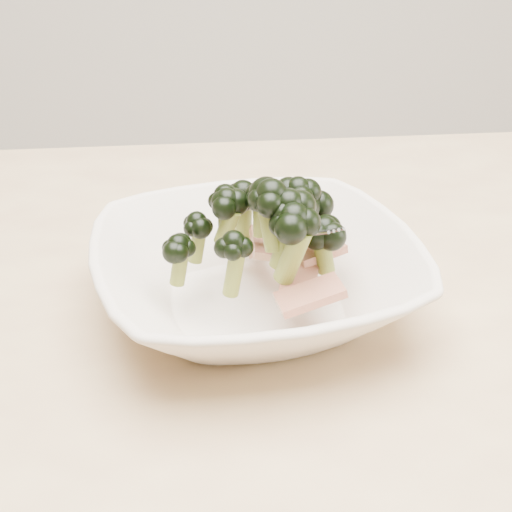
# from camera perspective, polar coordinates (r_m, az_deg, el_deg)

# --- Properties ---
(dining_table) EXTENTS (1.20, 0.80, 0.75)m
(dining_table) POSITION_cam_1_polar(r_m,az_deg,el_deg) (0.67, 3.44, -10.63)
(dining_table) COLOR tan
(dining_table) RESTS_ON ground
(broccoli_dish) EXTENTS (0.30, 0.30, 0.12)m
(broccoli_dish) POSITION_cam_1_polar(r_m,az_deg,el_deg) (0.58, 0.21, -0.89)
(broccoli_dish) COLOR beige
(broccoli_dish) RESTS_ON dining_table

